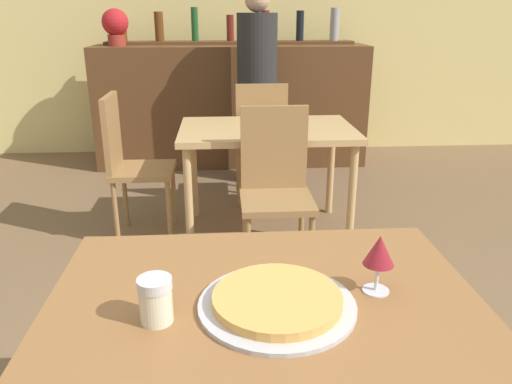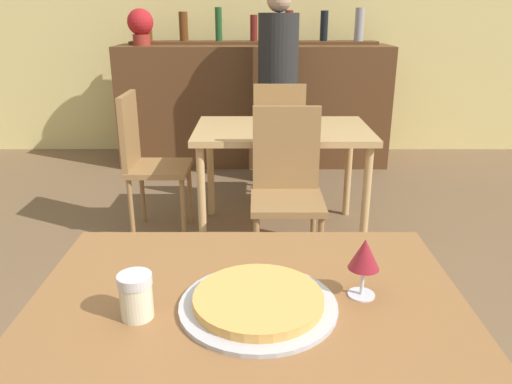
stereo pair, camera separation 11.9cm
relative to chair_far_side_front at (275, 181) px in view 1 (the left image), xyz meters
The scene contains 13 objects.
wall_back 2.91m from the chair_far_side_front, 93.98° to the left, with size 8.00×0.05×2.80m.
dining_table_near 1.59m from the chair_far_side_front, 97.01° to the right, with size 1.11×0.87×0.76m.
dining_table_far 0.55m from the chair_far_side_front, 90.00° to the left, with size 1.13×0.75×0.74m.
bar_counter 2.28m from the chair_far_side_front, 94.86° to the left, with size 2.60×0.56×1.15m.
bar_back_shelf 2.51m from the chair_far_side_front, 93.54° to the left, with size 2.39×0.24×0.34m.
chair_far_side_front is the anchor object (origin of this frame).
chair_far_side_back 1.08m from the chair_far_side_front, 90.00° to the left, with size 0.40×0.40×0.96m.
chair_far_side_left 1.05m from the chair_far_side_front, 149.10° to the left, with size 0.40×0.40×0.96m.
pizza_tray 1.61m from the chair_far_side_front, 95.98° to the right, with size 0.39×0.39×0.04m.
cheese_shaker 1.71m from the chair_far_side_front, 105.66° to the right, with size 0.08×0.08×0.11m.
person_standing 1.73m from the chair_far_side_front, 89.45° to the left, with size 0.34×0.34×1.64m.
wine_glass 1.57m from the chair_far_side_front, 86.26° to the right, with size 0.08×0.08×0.16m.
potted_plant 2.66m from the chair_far_side_front, 119.22° to the left, with size 0.24×0.24×0.33m.
Camera 1 is at (-0.10, -1.07, 1.45)m, focal length 35.00 mm.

